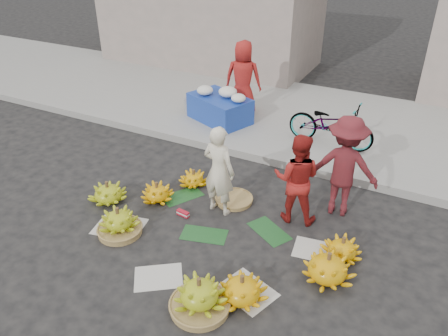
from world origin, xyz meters
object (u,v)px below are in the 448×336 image
at_px(vendor_cream, 219,171).
at_px(bicycle, 331,124).
at_px(banana_bunch_4, 328,267).
at_px(banana_bunch_0, 108,193).
at_px(flower_table, 220,107).

relative_size(vendor_cream, bicycle, 0.87).
distance_m(banana_bunch_4, bicycle, 3.55).
height_order(banana_bunch_0, flower_table, flower_table).
distance_m(vendor_cream, bicycle, 2.89).
bearing_deg(vendor_cream, banana_bunch_4, 166.66).
bearing_deg(banana_bunch_0, banana_bunch_4, -1.52).
bearing_deg(vendor_cream, bicycle, -102.56).
xyz_separation_m(vendor_cream, bicycle, (0.95, 2.72, -0.16)).
height_order(banana_bunch_0, vendor_cream, vendor_cream).
bearing_deg(banana_bunch_0, vendor_cream, 19.57).
height_order(vendor_cream, bicycle, vendor_cream).
bearing_deg(bicycle, flower_table, 90.84).
relative_size(flower_table, bicycle, 0.91).
distance_m(banana_bunch_4, flower_table, 4.81).
height_order(banana_bunch_0, bicycle, bicycle).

